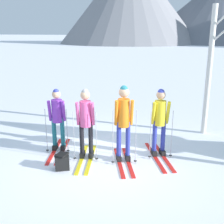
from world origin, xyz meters
TOP-DOWN VIEW (x-y plane):
  - ground_plane at (0.00, 0.00)m, footprint 400.00×400.00m
  - skier_in_purple at (-1.25, -0.07)m, footprint 0.86×1.66m
  - skier_in_pink at (-0.36, -0.20)m, footprint 0.82×1.66m
  - skier_in_orange at (0.55, -0.02)m, footprint 1.01×1.56m
  - skier_in_yellow at (1.27, 0.60)m, footprint 1.11×1.67m
  - birch_tree_slender at (2.24, 2.72)m, footprint 0.71×0.39m
  - backpack_on_snow_front at (-0.60, -0.96)m, footprint 0.40×0.38m

SIDE VIEW (x-z plane):
  - ground_plane at x=0.00m, z-range 0.00..0.00m
  - backpack_on_snow_front at x=-0.60m, z-range 0.00..0.38m
  - skier_in_purple at x=-1.25m, z-range 0.07..1.73m
  - skier_in_yellow at x=1.27m, z-range 0.11..1.84m
  - skier_in_pink at x=-0.36m, z-range 0.12..1.87m
  - skier_in_orange at x=0.55m, z-range 0.14..2.01m
  - birch_tree_slender at x=2.24m, z-range 0.07..3.85m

